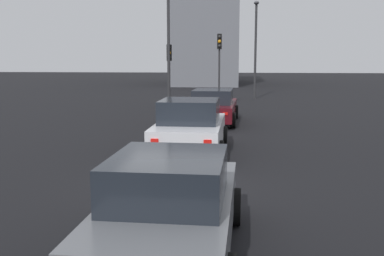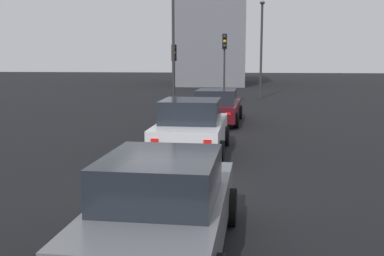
% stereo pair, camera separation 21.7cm
% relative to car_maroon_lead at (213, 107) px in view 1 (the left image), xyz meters
% --- Properties ---
extents(ground_plane, '(160.00, 160.00, 0.20)m').
position_rel_car_maroon_lead_xyz_m(ground_plane, '(-10.27, 0.17, -0.82)').
color(ground_plane, black).
extents(car_maroon_lead, '(4.69, 2.23, 1.48)m').
position_rel_car_maroon_lead_xyz_m(car_maroon_lead, '(0.00, 0.00, 0.00)').
color(car_maroon_lead, '#510F16').
rests_on(car_maroon_lead, ground_plane).
extents(car_white_second, '(4.26, 2.16, 1.64)m').
position_rel_car_maroon_lead_xyz_m(car_white_second, '(-6.55, 0.36, 0.06)').
color(car_white_second, silver).
rests_on(car_white_second, ground_plane).
extents(car_grey_third, '(4.34, 2.04, 1.52)m').
position_rel_car_maroon_lead_xyz_m(car_grey_third, '(-13.72, -0.08, 0.01)').
color(car_grey_third, slate).
rests_on(car_grey_third, ground_plane).
extents(traffic_light_near_left, '(0.32, 0.29, 4.26)m').
position_rel_car_maroon_lead_xyz_m(traffic_light_near_left, '(7.60, 0.02, 2.33)').
color(traffic_light_near_left, '#2D2D30').
rests_on(traffic_light_near_left, ground_plane).
extents(traffic_light_near_right, '(0.32, 0.29, 3.58)m').
position_rel_car_maroon_lead_xyz_m(traffic_light_near_right, '(5.59, 2.76, 1.86)').
color(traffic_light_near_right, '#2D2D30').
rests_on(traffic_light_near_right, ground_plane).
extents(street_lamp_kerbside, '(0.56, 0.36, 6.34)m').
position_rel_car_maroon_lead_xyz_m(street_lamp_kerbside, '(5.23, 2.74, 3.08)').
color(street_lamp_kerbside, '#2D2D30').
rests_on(street_lamp_kerbside, ground_plane).
extents(street_lamp_far, '(0.56, 0.36, 6.70)m').
position_rel_car_maroon_lead_xyz_m(street_lamp_far, '(12.39, -2.31, 3.26)').
color(street_lamp_far, '#2D2D30').
rests_on(street_lamp_far, ground_plane).
extents(building_facade_left, '(15.08, 6.81, 12.10)m').
position_rel_car_maroon_lead_xyz_m(building_facade_left, '(31.87, 2.17, 5.32)').
color(building_facade_left, slate).
rests_on(building_facade_left, ground_plane).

